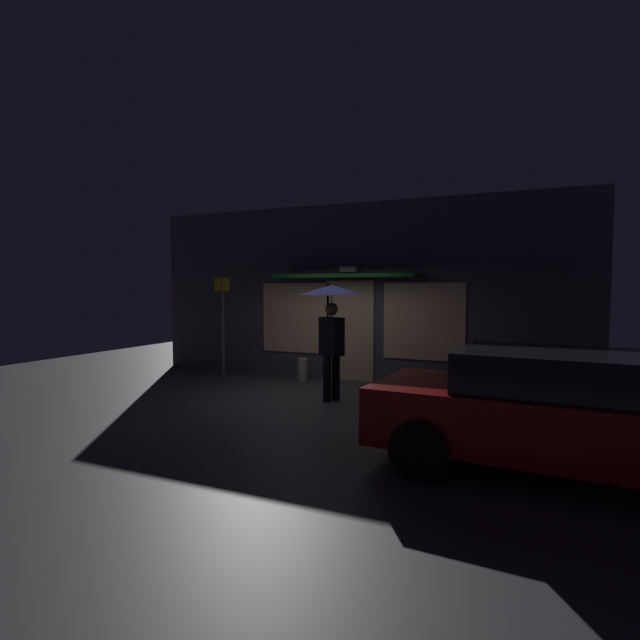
# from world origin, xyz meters

# --- Properties ---
(ground_plane) EXTENTS (18.00, 18.00, 0.00)m
(ground_plane) POSITION_xyz_m (0.00, 0.00, 0.00)
(ground_plane) COLOR #423F44
(building_facade) EXTENTS (9.99, 1.00, 3.89)m
(building_facade) POSITION_xyz_m (0.00, 2.34, 1.93)
(building_facade) COLOR #4C4C56
(building_facade) RESTS_ON ground
(person_with_umbrella) EXTENTS (1.20, 1.20, 2.09)m
(person_with_umbrella) POSITION_xyz_m (0.46, 0.10, 1.66)
(person_with_umbrella) COLOR black
(person_with_umbrella) RESTS_ON ground
(parked_car) EXTENTS (4.49, 2.10, 1.36)m
(parked_car) POSITION_xyz_m (4.35, -2.22, 0.71)
(parked_car) COLOR maroon
(parked_car) RESTS_ON ground
(street_sign_post) EXTENTS (0.40, 0.07, 2.37)m
(street_sign_post) POSITION_xyz_m (-2.78, 1.34, 1.34)
(street_sign_post) COLOR #595B60
(street_sign_post) RESTS_ON ground
(sidewalk_bollard) EXTENTS (0.22, 0.22, 0.50)m
(sidewalk_bollard) POSITION_xyz_m (-0.91, 1.65, 0.25)
(sidewalk_bollard) COLOR #B2A899
(sidewalk_bollard) RESTS_ON ground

